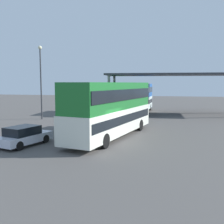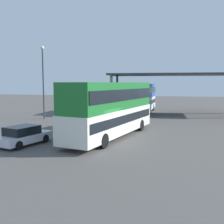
{
  "view_description": "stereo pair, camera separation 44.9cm",
  "coord_description": "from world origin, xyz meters",
  "px_view_note": "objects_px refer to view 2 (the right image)",
  "views": [
    {
      "loc": [
        4.0,
        -17.61,
        4.29
      ],
      "look_at": [
        -0.44,
        2.55,
        2.0
      ],
      "focal_mm": 41.93,
      "sensor_mm": 36.0,
      "label": 1
    },
    {
      "loc": [
        4.44,
        -17.51,
        4.29
      ],
      "look_at": [
        -0.44,
        2.55,
        2.0
      ],
      "focal_mm": 41.93,
      "sensor_mm": 36.0,
      "label": 2
    }
  ],
  "objects_px": {
    "double_decker_main": "(112,107)",
    "double_decker_mid_row": "(143,97)",
    "double_decker_near_canopy": "(117,96)",
    "lamppost_tall": "(43,74)",
    "parked_hatchback": "(24,135)"
  },
  "relations": [
    {
      "from": "double_decker_main",
      "to": "double_decker_mid_row",
      "type": "relative_size",
      "value": 1.04
    },
    {
      "from": "double_decker_main",
      "to": "double_decker_mid_row",
      "type": "xyz_separation_m",
      "value": [
        0.2,
        18.04,
        -0.08
      ]
    },
    {
      "from": "parked_hatchback",
      "to": "double_decker_near_canopy",
      "type": "height_order",
      "value": "double_decker_near_canopy"
    },
    {
      "from": "parked_hatchback",
      "to": "lamppost_tall",
      "type": "xyz_separation_m",
      "value": [
        -5.13,
        12.49,
        4.68
      ]
    },
    {
      "from": "lamppost_tall",
      "to": "double_decker_main",
      "type": "bearing_deg",
      "value": -38.53
    },
    {
      "from": "double_decker_main",
      "to": "lamppost_tall",
      "type": "relative_size",
      "value": 1.38
    },
    {
      "from": "double_decker_main",
      "to": "double_decker_near_canopy",
      "type": "height_order",
      "value": "double_decker_main"
    },
    {
      "from": "double_decker_near_canopy",
      "to": "double_decker_mid_row",
      "type": "height_order",
      "value": "double_decker_near_canopy"
    },
    {
      "from": "double_decker_mid_row",
      "to": "lamppost_tall",
      "type": "relative_size",
      "value": 1.32
    },
    {
      "from": "parked_hatchback",
      "to": "lamppost_tall",
      "type": "distance_m",
      "value": 14.3
    },
    {
      "from": "double_decker_main",
      "to": "double_decker_near_canopy",
      "type": "relative_size",
      "value": 1.03
    },
    {
      "from": "parked_hatchback",
      "to": "double_decker_near_canopy",
      "type": "distance_m",
      "value": 21.91
    },
    {
      "from": "double_decker_near_canopy",
      "to": "lamppost_tall",
      "type": "xyz_separation_m",
      "value": [
        -6.87,
        -9.28,
        2.98
      ]
    },
    {
      "from": "double_decker_near_canopy",
      "to": "lamppost_tall",
      "type": "distance_m",
      "value": 11.93
    },
    {
      "from": "double_decker_main",
      "to": "parked_hatchback",
      "type": "relative_size",
      "value": 2.83
    }
  ]
}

